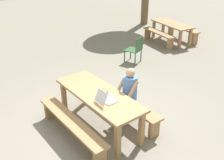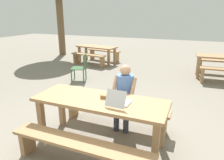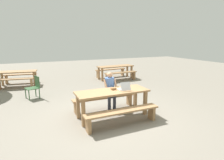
{
  "view_description": "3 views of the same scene",
  "coord_description": "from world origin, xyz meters",
  "px_view_note": "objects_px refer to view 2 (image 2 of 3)",
  "views": [
    {
      "loc": [
        3.67,
        -2.53,
        3.35
      ],
      "look_at": [
        0.1,
        0.25,
        1.03
      ],
      "focal_mm": 42.68,
      "sensor_mm": 36.0,
      "label": 1
    },
    {
      "loc": [
        1.29,
        -2.63,
        2.03
      ],
      "look_at": [
        0.1,
        0.25,
        1.03
      ],
      "focal_mm": 33.07,
      "sensor_mm": 36.0,
      "label": 2
    },
    {
      "loc": [
        -2.05,
        -4.52,
        2.18
      ],
      "look_at": [
        0.1,
        0.25,
        1.03
      ],
      "focal_mm": 29.13,
      "sensor_mm": 36.0,
      "label": 3
    }
  ],
  "objects_px": {
    "picnic_table_front": "(100,106)",
    "laptop": "(119,101)",
    "small_pouch": "(106,97)",
    "person_seated": "(124,93)",
    "plastic_chair": "(81,67)",
    "picnic_table_rear": "(97,49)"
  },
  "relations": [
    {
      "from": "picnic_table_front",
      "to": "laptop",
      "type": "xyz_separation_m",
      "value": [
        0.33,
        -0.07,
        0.17
      ]
    },
    {
      "from": "small_pouch",
      "to": "person_seated",
      "type": "relative_size",
      "value": 0.12
    },
    {
      "from": "laptop",
      "to": "plastic_chair",
      "type": "distance_m",
      "value": 3.73
    },
    {
      "from": "picnic_table_front",
      "to": "small_pouch",
      "type": "bearing_deg",
      "value": 47.04
    },
    {
      "from": "laptop",
      "to": "small_pouch",
      "type": "xyz_separation_m",
      "value": [
        -0.27,
        0.14,
        -0.03
      ]
    },
    {
      "from": "laptop",
      "to": "person_seated",
      "type": "distance_m",
      "value": 0.7
    },
    {
      "from": "picnic_table_front",
      "to": "small_pouch",
      "type": "distance_m",
      "value": 0.17
    },
    {
      "from": "person_seated",
      "to": "plastic_chair",
      "type": "relative_size",
      "value": 1.43
    },
    {
      "from": "small_pouch",
      "to": "picnic_table_rear",
      "type": "relative_size",
      "value": 0.08
    },
    {
      "from": "picnic_table_front",
      "to": "picnic_table_rear",
      "type": "relative_size",
      "value": 1.15
    },
    {
      "from": "person_seated",
      "to": "plastic_chair",
      "type": "distance_m",
      "value": 3.12
    },
    {
      "from": "picnic_table_front",
      "to": "plastic_chair",
      "type": "height_order",
      "value": "plastic_chair"
    },
    {
      "from": "plastic_chair",
      "to": "picnic_table_rear",
      "type": "relative_size",
      "value": 0.46
    },
    {
      "from": "picnic_table_front",
      "to": "picnic_table_rear",
      "type": "xyz_separation_m",
      "value": [
        -2.66,
        5.23,
        -0.07
      ]
    },
    {
      "from": "laptop",
      "to": "picnic_table_rear",
      "type": "bearing_deg",
      "value": -58.25
    },
    {
      "from": "laptop",
      "to": "plastic_chair",
      "type": "bearing_deg",
      "value": -48.62
    },
    {
      "from": "picnic_table_front",
      "to": "laptop",
      "type": "height_order",
      "value": "laptop"
    },
    {
      "from": "person_seated",
      "to": "picnic_table_front",
      "type": "bearing_deg",
      "value": -107.73
    },
    {
      "from": "picnic_table_front",
      "to": "person_seated",
      "type": "relative_size",
      "value": 1.74
    },
    {
      "from": "small_pouch",
      "to": "plastic_chair",
      "type": "xyz_separation_m",
      "value": [
        -2.07,
        2.73,
        -0.36
      ]
    },
    {
      "from": "picnic_table_front",
      "to": "person_seated",
      "type": "xyz_separation_m",
      "value": [
        0.19,
        0.6,
        0.03
      ]
    },
    {
      "from": "laptop",
      "to": "picnic_table_rear",
      "type": "distance_m",
      "value": 6.09
    }
  ]
}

